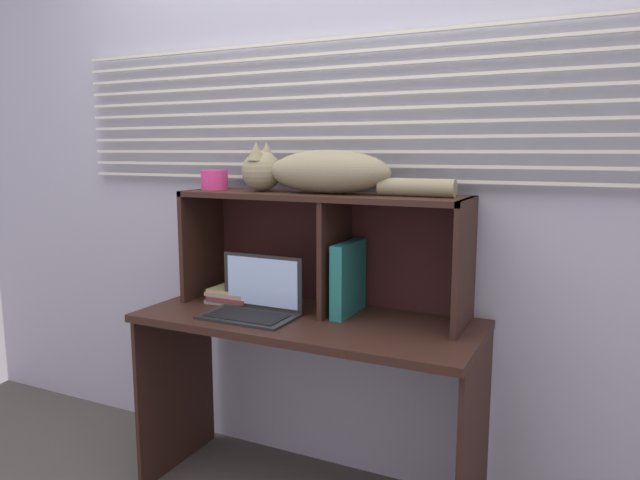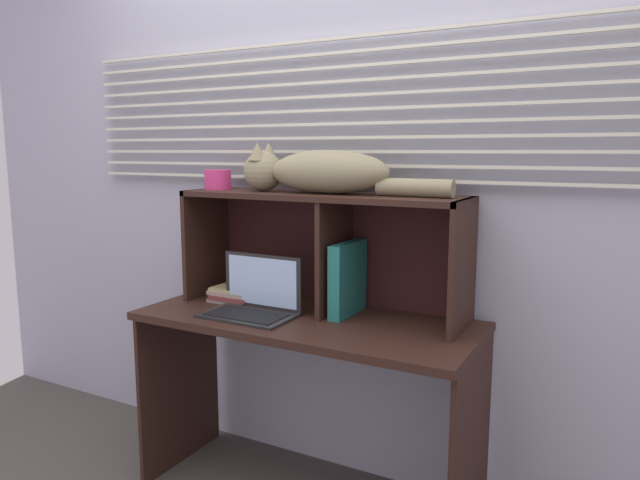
# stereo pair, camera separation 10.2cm
# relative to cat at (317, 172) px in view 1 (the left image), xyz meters

# --- Properties ---
(back_panel_with_blinds) EXTENTS (4.40, 0.08, 2.50)m
(back_panel_with_blinds) POSITION_rel_cat_xyz_m (0.01, 0.20, -0.05)
(back_panel_with_blinds) COLOR #ACAFC1
(back_panel_with_blinds) RESTS_ON ground
(desk) EXTENTS (1.31, 0.55, 0.75)m
(desk) POSITION_rel_cat_xyz_m (0.01, -0.11, -0.70)
(desk) COLOR #321D16
(desk) RESTS_ON ground
(hutch_shelf_unit) EXTENTS (1.15, 0.30, 0.47)m
(hutch_shelf_unit) POSITION_rel_cat_xyz_m (0.02, 0.03, -0.23)
(hutch_shelf_unit) COLOR #321D16
(hutch_shelf_unit) RESTS_ON desk
(cat) EXTENTS (0.86, 0.19, 0.20)m
(cat) POSITION_rel_cat_xyz_m (0.00, 0.00, 0.00)
(cat) COLOR gray
(cat) RESTS_ON hutch_shelf_unit
(laptop) EXTENTS (0.35, 0.21, 0.23)m
(laptop) POSITION_rel_cat_xyz_m (-0.19, -0.18, -0.50)
(laptop) COLOR black
(laptop) RESTS_ON desk
(binder_upright) EXTENTS (0.05, 0.25, 0.28)m
(binder_upright) POSITION_rel_cat_xyz_m (0.13, -0.00, -0.41)
(binder_upright) COLOR #22746E
(binder_upright) RESTS_ON desk
(book_stack) EXTENTS (0.20, 0.25, 0.06)m
(book_stack) POSITION_rel_cat_xyz_m (-0.37, -0.00, -0.52)
(book_stack) COLOR gray
(book_stack) RESTS_ON desk
(small_basket) EXTENTS (0.11, 0.11, 0.08)m
(small_basket) POSITION_rel_cat_xyz_m (-0.48, -0.00, -0.04)
(small_basket) COLOR #D8387E
(small_basket) RESTS_ON hutch_shelf_unit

